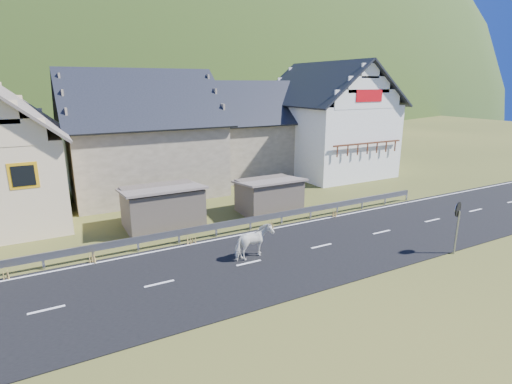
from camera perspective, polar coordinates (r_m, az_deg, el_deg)
ground at (r=17.96m, az=-1.05°, el=-10.21°), size 160.00×160.00×0.00m
road at (r=17.95m, az=-1.05°, el=-10.15°), size 60.00×7.00×0.04m
lane_markings at (r=17.94m, az=-1.05°, el=-10.08°), size 60.00×6.60×0.01m
guardrail at (r=20.83m, az=-5.72°, el=-4.92°), size 28.10×0.09×0.75m
shed_left at (r=22.60m, az=-13.22°, el=-2.19°), size 4.30×3.30×2.40m
shed_right at (r=24.57m, az=1.86°, el=-0.61°), size 3.80×2.90×2.20m
house_stone_a at (r=30.27m, az=-16.13°, el=8.83°), size 10.80×9.80×8.90m
house_stone_b at (r=35.61m, az=-0.74°, el=9.66°), size 9.80×8.80×8.10m
house_white at (r=36.28m, az=10.11°, el=10.84°), size 8.80×10.80×9.70m
mountain at (r=196.78m, az=-24.51°, el=5.82°), size 440.00×280.00×260.00m
horse at (r=18.10m, az=-0.34°, el=-7.18°), size 1.19×1.96×1.54m
traffic_mirror at (r=20.52m, az=26.84°, el=-3.08°), size 0.68×0.29×2.51m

